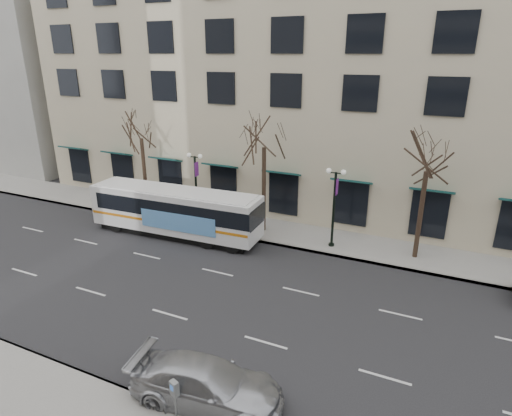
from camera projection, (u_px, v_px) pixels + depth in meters
The scene contains 12 objects.
ground at pixel (196, 292), 22.34m from camera, with size 160.00×160.00×0.00m, color black.
sidewalk_far at pixel (334, 242), 28.03m from camera, with size 80.00×4.00×0.15m, color gray.
building_hotel at pixel (300, 50), 36.95m from camera, with size 40.00×20.00×24.00m, color beige.
building_far_upblock at pixel (12, 33), 50.45m from camera, with size 28.00×20.00×28.00m, color #999993.
tree_far_left at pixel (140, 126), 31.50m from camera, with size 3.60×3.60×8.34m.
tree_far_mid at pixel (264, 133), 27.49m from camera, with size 3.60×3.60×8.55m.
tree_far_right at pixel (429, 155), 23.72m from camera, with size 3.60×3.60×8.06m.
lamp_post_left at pixel (196, 185), 30.30m from camera, with size 1.22×0.45×5.21m.
lamp_post_right at pixel (334, 204), 26.36m from camera, with size 1.22×0.45×5.21m.
city_bus at pixel (176, 211), 28.70m from camera, with size 12.05×3.12×3.24m.
silver_car at pixel (207, 383), 15.03m from camera, with size 2.24×5.52×1.60m, color #AFB1B7.
pay_station at pixel (174, 391), 14.19m from camera, with size 0.35×0.28×1.41m.
Camera 1 is at (11.04, -16.38, 11.74)m, focal length 30.00 mm.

